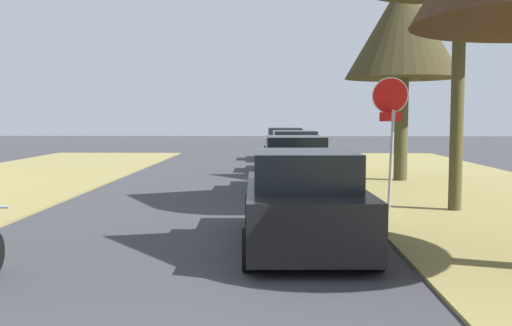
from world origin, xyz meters
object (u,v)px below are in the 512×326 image
Objects in this scene: street_tree_right_far at (403,30)px; parked_sedan_red at (294,153)px; parked_sedan_green at (295,166)px; parked_sedan_silver at (284,145)px; stop_sign_far at (390,114)px; parked_sedan_black at (303,202)px.

street_tree_right_far is 6.43m from parked_sedan_red.
parked_sedan_green is 12.25m from parked_sedan_silver.
stop_sign_far is at bearing -82.86° from parked_sedan_silver.
street_tree_right_far reaches higher than parked_sedan_red.
stop_sign_far reaches higher than parked_sedan_black.
stop_sign_far is at bearing -104.58° from street_tree_right_far.
parked_sedan_green is (-3.56, -2.61, -4.18)m from street_tree_right_far.
parked_sedan_green is at bearing -143.83° from street_tree_right_far.
parked_sedan_green is 1.00× the size of parked_sedan_red.
parked_sedan_black and parked_sedan_green have the same top height.
parked_sedan_silver is (-1.98, 15.82, -1.45)m from stop_sign_far.
parked_sedan_silver is at bearing 97.14° from stop_sign_far.
parked_sedan_red is at bearing -87.65° from parked_sedan_silver.
stop_sign_far is 16.01m from parked_sedan_silver.
parked_sedan_black is at bearing -121.71° from stop_sign_far.
street_tree_right_far is 1.46× the size of parked_sedan_silver.
street_tree_right_far reaches higher than parked_sedan_silver.
parked_sedan_silver is (-0.02, 12.25, 0.00)m from parked_sedan_green.
parked_sedan_red is (-3.34, 3.58, -4.18)m from street_tree_right_far.
stop_sign_far is at bearing -79.93° from parked_sedan_red.
parked_sedan_red is 1.00× the size of parked_sedan_silver.
street_tree_right_far is at bearing -46.96° from parked_sedan_red.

